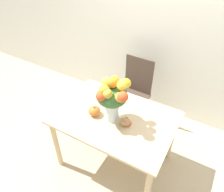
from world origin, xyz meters
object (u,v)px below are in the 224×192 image
flower_vase (112,97)px  pumpkin (94,111)px  turkey_figurine (126,121)px  dining_chair_near_window (134,93)px

flower_vase → pumpkin: flower_vase is taller
turkey_figurine → dining_chair_near_window: 0.90m
turkey_figurine → dining_chair_near_window: dining_chair_near_window is taller
dining_chair_near_window → pumpkin: bearing=-94.0°
flower_vase → turkey_figurine: size_ratio=3.32×
flower_vase → turkey_figurine: (0.15, 0.00, -0.25)m
pumpkin → turkey_figurine: 0.35m
pumpkin → turkey_figurine: (0.35, 0.04, -0.00)m
turkey_figurine → dining_chair_near_window: (-0.27, 0.80, -0.31)m
pumpkin → dining_chair_near_window: (0.08, 0.84, -0.31)m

